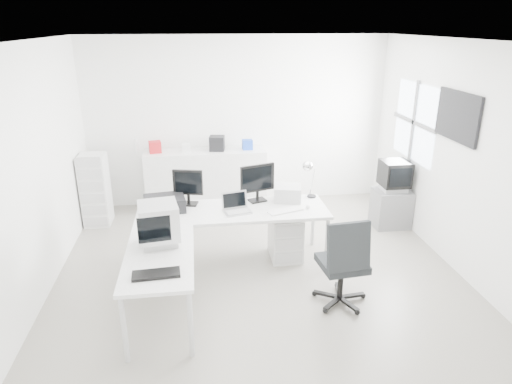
{
  "coord_description": "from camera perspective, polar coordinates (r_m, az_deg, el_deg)",
  "views": [
    {
      "loc": [
        -0.71,
        -5.05,
        2.99
      ],
      "look_at": [
        0.0,
        0.2,
        1.0
      ],
      "focal_mm": 32.0,
      "sensor_mm": 36.0,
      "label": 1
    }
  ],
  "objects": [
    {
      "name": "floor",
      "position": [
        5.91,
        0.26,
        -9.8
      ],
      "size": [
        5.0,
        5.0,
        0.01
      ],
      "primitive_type": "cube",
      "color": "#B1AE9E",
      "rests_on": "ground"
    },
    {
      "name": "ceiling",
      "position": [
        5.1,
        0.32,
        18.47
      ],
      "size": [
        5.0,
        5.0,
        0.01
      ],
      "primitive_type": "cube",
      "color": "white",
      "rests_on": "back_wall"
    },
    {
      "name": "back_wall",
      "position": [
        7.75,
        -2.3,
        8.72
      ],
      "size": [
        5.0,
        0.02,
        2.8
      ],
      "primitive_type": "cube",
      "color": "white",
      "rests_on": "floor"
    },
    {
      "name": "left_wall",
      "position": [
        5.59,
        -26.04,
        1.92
      ],
      "size": [
        0.02,
        5.0,
        2.8
      ],
      "primitive_type": "cube",
      "color": "white",
      "rests_on": "floor"
    },
    {
      "name": "right_wall",
      "position": [
        6.19,
        23.93,
        3.91
      ],
      "size": [
        0.02,
        5.0,
        2.8
      ],
      "primitive_type": "cube",
      "color": "white",
      "rests_on": "floor"
    },
    {
      "name": "window",
      "position": [
        7.15,
        19.17,
        8.25
      ],
      "size": [
        0.02,
        1.2,
        1.1
      ],
      "primitive_type": null,
      "color": "white",
      "rests_on": "right_wall"
    },
    {
      "name": "wall_picture",
      "position": [
        6.15,
        23.89,
        8.64
      ],
      "size": [
        0.04,
        0.9,
        0.6
      ],
      "primitive_type": null,
      "color": "black",
      "rests_on": "right_wall"
    },
    {
      "name": "main_desk",
      "position": [
        5.94,
        -2.86,
        -5.54
      ],
      "size": [
        2.4,
        0.8,
        0.75
      ],
      "primitive_type": null,
      "color": "silver",
      "rests_on": "floor"
    },
    {
      "name": "side_desk",
      "position": [
        4.98,
        -11.71,
        -11.54
      ],
      "size": [
        0.7,
        1.4,
        0.75
      ],
      "primitive_type": null,
      "color": "silver",
      "rests_on": "floor"
    },
    {
      "name": "drawer_pedestal",
      "position": [
        6.11,
        3.7,
        -5.58
      ],
      "size": [
        0.4,
        0.5,
        0.6
      ],
      "primitive_type": "cube",
      "color": "silver",
      "rests_on": "floor"
    },
    {
      "name": "inkjet_printer",
      "position": [
        5.85,
        -11.36,
        -1.43
      ],
      "size": [
        0.54,
        0.45,
        0.18
      ],
      "primitive_type": "cube",
      "rotation": [
        0.0,
        0.0,
        0.14
      ],
      "color": "black",
      "rests_on": "main_desk"
    },
    {
      "name": "lcd_monitor_small",
      "position": [
        5.92,
        -8.49,
        0.63
      ],
      "size": [
        0.43,
        0.3,
        0.48
      ],
      "primitive_type": null,
      "rotation": [
        0.0,
        0.0,
        -0.23
      ],
      "color": "black",
      "rests_on": "main_desk"
    },
    {
      "name": "lcd_monitor_large",
      "position": [
        5.96,
        0.18,
        1.09
      ],
      "size": [
        0.51,
        0.33,
        0.5
      ],
      "primitive_type": null,
      "rotation": [
        0.0,
        0.0,
        0.32
      ],
      "color": "black",
      "rests_on": "main_desk"
    },
    {
      "name": "laptop",
      "position": [
        5.66,
        -2.35,
        -1.56
      ],
      "size": [
        0.39,
        0.4,
        0.22
      ],
      "primitive_type": null,
      "rotation": [
        0.0,
        0.0,
        0.23
      ],
      "color": "#B7B7BA",
      "rests_on": "main_desk"
    },
    {
      "name": "white_keyboard",
      "position": [
        5.73,
        3.7,
        -2.35
      ],
      "size": [
        0.48,
        0.28,
        0.02
      ],
      "primitive_type": "cube",
      "rotation": [
        0.0,
        0.0,
        0.34
      ],
      "color": "silver",
      "rests_on": "main_desk"
    },
    {
      "name": "white_mouse",
      "position": [
        5.83,
        6.5,
        -1.83
      ],
      "size": [
        0.06,
        0.06,
        0.06
      ],
      "primitive_type": "sphere",
      "color": "silver",
      "rests_on": "main_desk"
    },
    {
      "name": "laser_printer",
      "position": [
        6.05,
        3.97,
        -0.16
      ],
      "size": [
        0.4,
        0.37,
        0.2
      ],
      "primitive_type": "cube",
      "rotation": [
        0.0,
        0.0,
        -0.21
      ],
      "color": "#B6B6B6",
      "rests_on": "main_desk"
    },
    {
      "name": "desk_lamp",
      "position": [
        6.16,
        7.04,
        1.36
      ],
      "size": [
        0.18,
        0.18,
        0.45
      ],
      "primitive_type": null,
      "rotation": [
        0.0,
        0.0,
        0.22
      ],
      "color": "silver",
      "rests_on": "main_desk"
    },
    {
      "name": "crt_monitor",
      "position": [
        4.91,
        -12.06,
        -3.78
      ],
      "size": [
        0.5,
        0.5,
        0.5
      ],
      "primitive_type": null,
      "rotation": [
        0.0,
        0.0,
        0.15
      ],
      "color": "#B7B7BA",
      "rests_on": "side_desk"
    },
    {
      "name": "black_keyboard",
      "position": [
        4.44,
        -12.37,
        -10.0
      ],
      "size": [
        0.46,
        0.21,
        0.03
      ],
      "primitive_type": "cube",
      "rotation": [
        0.0,
        0.0,
        0.07
      ],
      "color": "black",
      "rests_on": "side_desk"
    },
    {
      "name": "office_chair",
      "position": [
        5.14,
        10.74,
        -8.26
      ],
      "size": [
        0.68,
        0.68,
        1.08
      ],
      "primitive_type": null,
      "rotation": [
        0.0,
        0.0,
        0.1
      ],
      "color": "#282B2E",
      "rests_on": "floor"
    },
    {
      "name": "tv_cabinet",
      "position": [
        7.32,
        16.51,
        -1.93
      ],
      "size": [
        0.54,
        0.44,
        0.58
      ],
      "primitive_type": "cube",
      "color": "slate",
      "rests_on": "floor"
    },
    {
      "name": "crt_tv",
      "position": [
        7.15,
        16.93,
        1.9
      ],
      "size": [
        0.5,
        0.48,
        0.45
      ],
      "primitive_type": null,
      "color": "black",
      "rests_on": "tv_cabinet"
    },
    {
      "name": "sideboard",
      "position": [
        7.7,
        -6.24,
        1.58
      ],
      "size": [
        1.99,
        0.5,
        0.99
      ],
      "primitive_type": "cube",
      "color": "silver",
      "rests_on": "floor"
    },
    {
      "name": "clutter_box_a",
      "position": [
        7.56,
        -12.51,
        5.51
      ],
      "size": [
        0.21,
        0.2,
        0.19
      ],
      "primitive_type": "cube",
      "rotation": [
        0.0,
        0.0,
        0.18
      ],
      "color": "red",
      "rests_on": "sideboard"
    },
    {
      "name": "clutter_box_b",
      "position": [
        7.54,
        -8.69,
        5.51
      ],
      "size": [
        0.14,
        0.12,
        0.13
      ],
      "primitive_type": "cube",
      "rotation": [
        0.0,
        0.0,
        -0.06
      ],
      "color": "silver",
      "rests_on": "sideboard"
    },
    {
      "name": "clutter_box_c",
      "position": [
        7.53,
        -4.89,
        6.08
      ],
      "size": [
        0.27,
        0.25,
        0.24
      ],
      "primitive_type": "cube",
      "rotation": [
        0.0,
        0.0,
        -0.16
      ],
      "color": "black",
      "rests_on": "sideboard"
    },
    {
      "name": "clutter_box_d",
      "position": [
        7.58,
        -1.09,
        5.95
      ],
      "size": [
        0.17,
        0.15,
        0.16
      ],
      "primitive_type": "cube",
      "rotation": [
        0.0,
        0.0,
        0.06
      ],
      "color": "#1A44BA",
      "rests_on": "sideboard"
    },
    {
      "name": "clutter_bottle",
      "position": [
        7.63,
        -14.75,
        5.58
      ],
      "size": [
        0.07,
        0.07,
        0.22
      ],
      "primitive_type": "cylinder",
      "color": "silver",
      "rests_on": "sideboard"
    },
    {
      "name": "filing_cabinet",
      "position": [
        7.44,
        -19.42,
        0.26
      ],
      "size": [
        0.39,
        0.46,
        1.11
      ],
      "primitive_type": "cube",
      "color": "silver",
      "rests_on": "floor"
    }
  ]
}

